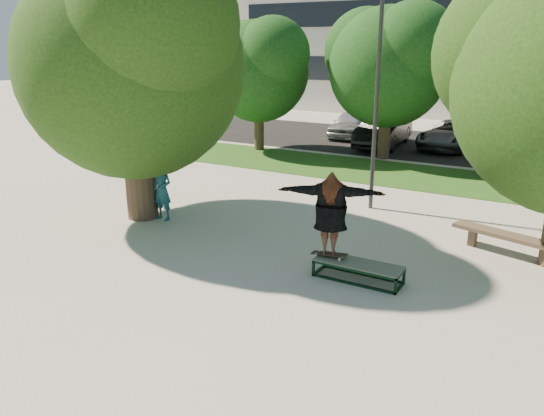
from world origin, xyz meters
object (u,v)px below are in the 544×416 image
Objects in this scene: grind_box at (358,271)px; car_silver_a at (351,124)px; tree_left at (131,52)px; car_dark at (384,129)px; bench at (526,242)px; bystander at (162,190)px; car_grey at (453,135)px; lamppost at (377,100)px.

car_silver_a is (-6.71, 16.23, 0.47)m from grind_box.
tree_left is 15.70m from car_silver_a.
bench is at bearing -62.59° from car_dark.
grind_box is 1.07× the size of bystander.
car_grey is at bearing 124.88° from bench.
car_dark reaches higher than car_silver_a.
bystander is 13.63m from car_dark.
bystander is (0.73, 0.04, -3.58)m from tree_left.
car_dark is 3.10m from car_grey.
bench is at bearing -63.10° from car_grey.
car_grey is (5.32, 14.61, -3.79)m from tree_left.
lamppost is 6.42m from bystander.
car_grey reaches higher than bench.
bench is 0.69× the size of car_dark.
tree_left is at bearing -175.34° from bystander.
tree_left is at bearing -95.09° from car_silver_a.
car_silver_a reaches higher than grind_box.
lamppost is 5.52m from bench.
lamppost is at bearing -77.67° from car_dark.
car_grey is at bearing 89.85° from lamppost.
car_dark reaches higher than bench.
bystander is at bearing 170.47° from grind_box.
car_silver_a is at bearing 139.75° from car_dark.
bench is at bearing -25.15° from lamppost.
bystander is 15.22m from car_silver_a.
bystander reaches higher than car_dark.
tree_left is 14.24m from car_dark.
tree_left is 10.60m from bench.
bench reaches higher than grind_box.
bench is at bearing 13.43° from bystander.
tree_left is at bearing -104.37° from car_dark.
bystander is 0.50× the size of bench.
tree_left is at bearing -101.82° from car_grey.
lamppost is 1.83× the size of bench.
car_dark is at bearing 79.96° from tree_left.
bystander is 9.11m from bench.
lamppost reaches higher than car_grey.
tree_left is 1.47× the size of car_dark.
car_silver_a is at bearing -178.70° from car_grey.
tree_left is 4.23× the size of bystander.
tree_left reaches higher than car_silver_a.
tree_left is 3.65m from bystander.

